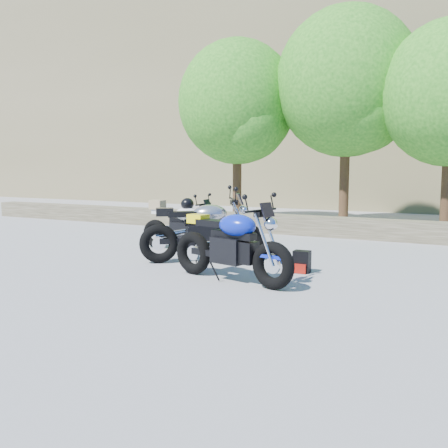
{
  "coord_description": "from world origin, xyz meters",
  "views": [
    {
      "loc": [
        4.33,
        -7.1,
        1.82
      ],
      "look_at": [
        0.2,
        1.0,
        0.75
      ],
      "focal_mm": 40.0,
      "sensor_mm": 36.0,
      "label": 1
    }
  ],
  "objects_px": {
    "silver_bike": "(204,231)",
    "white_bike": "(182,224)",
    "blue_bike": "(231,246)",
    "backpack": "(302,262)"
  },
  "relations": [
    {
      "from": "silver_bike",
      "to": "white_bike",
      "type": "height_order",
      "value": "silver_bike"
    },
    {
      "from": "blue_bike",
      "to": "backpack",
      "type": "xyz_separation_m",
      "value": [
        0.78,
        1.14,
        -0.39
      ]
    },
    {
      "from": "blue_bike",
      "to": "silver_bike",
      "type": "bearing_deg",
      "value": 147.76
    },
    {
      "from": "white_bike",
      "to": "blue_bike",
      "type": "distance_m",
      "value": 3.12
    },
    {
      "from": "silver_bike",
      "to": "backpack",
      "type": "height_order",
      "value": "silver_bike"
    },
    {
      "from": "silver_bike",
      "to": "backpack",
      "type": "relative_size",
      "value": 5.43
    },
    {
      "from": "white_bike",
      "to": "blue_bike",
      "type": "height_order",
      "value": "blue_bike"
    },
    {
      "from": "blue_bike",
      "to": "backpack",
      "type": "height_order",
      "value": "blue_bike"
    },
    {
      "from": "silver_bike",
      "to": "blue_bike",
      "type": "bearing_deg",
      "value": -81.2
    },
    {
      "from": "white_bike",
      "to": "backpack",
      "type": "relative_size",
      "value": 5.42
    }
  ]
}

